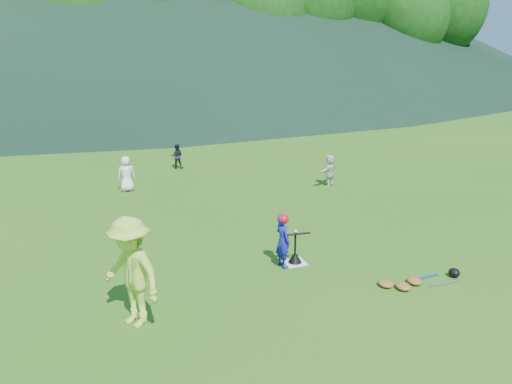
% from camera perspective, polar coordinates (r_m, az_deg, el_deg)
% --- Properties ---
extents(ground, '(120.00, 120.00, 0.00)m').
position_cam_1_polar(ground, '(10.97, 4.45, -8.08)').
color(ground, '#275714').
rests_on(ground, ground).
extents(home_plate, '(0.45, 0.45, 0.02)m').
position_cam_1_polar(home_plate, '(10.97, 4.45, -8.03)').
color(home_plate, silver).
rests_on(home_plate, ground).
extents(baseball, '(0.08, 0.08, 0.08)m').
position_cam_1_polar(baseball, '(10.69, 4.54, -4.48)').
color(baseball, white).
rests_on(baseball, batting_tee).
extents(batter_child, '(0.35, 0.46, 1.16)m').
position_cam_1_polar(batter_child, '(10.56, 3.08, -5.63)').
color(batter_child, '#161A9A').
rests_on(batter_child, ground).
extents(adult_coach, '(1.28, 1.43, 1.92)m').
position_cam_1_polar(adult_coach, '(8.59, -14.07, -8.88)').
color(adult_coach, '#A5CE3C').
rests_on(adult_coach, ground).
extents(fielder_a, '(0.57, 0.38, 1.14)m').
position_cam_1_polar(fielder_a, '(16.43, -14.59, 2.03)').
color(fielder_a, white).
rests_on(fielder_a, ground).
extents(fielder_b, '(0.54, 0.48, 0.94)m').
position_cam_1_polar(fielder_b, '(19.08, -9.02, 4.07)').
color(fielder_b, black).
rests_on(fielder_b, ground).
extents(fielder_d, '(0.98, 0.85, 1.07)m').
position_cam_1_polar(fielder_d, '(16.64, 8.41, 2.46)').
color(fielder_d, silver).
rests_on(fielder_d, ground).
extents(batting_tee, '(0.30, 0.30, 0.68)m').
position_cam_1_polar(batting_tee, '(10.92, 4.47, -7.46)').
color(batting_tee, black).
rests_on(batting_tee, home_plate).
extents(batter_gear, '(0.73, 0.26, 0.52)m').
position_cam_1_polar(batter_gear, '(10.40, 3.24, -3.21)').
color(batter_gear, red).
rests_on(batter_gear, ground).
extents(equipment_pile, '(1.80, 0.56, 0.19)m').
position_cam_1_polar(equipment_pile, '(10.51, 17.71, -9.66)').
color(equipment_pile, olive).
rests_on(equipment_pile, ground).
extents(outfield_fence, '(70.07, 0.08, 1.33)m').
position_cam_1_polar(outfield_fence, '(37.49, -13.49, 10.36)').
color(outfield_fence, gray).
rests_on(outfield_fence, ground).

